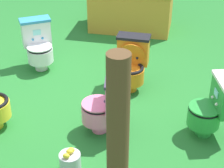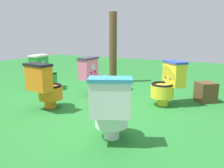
{
  "view_description": "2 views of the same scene",
  "coord_description": "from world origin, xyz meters",
  "px_view_note": "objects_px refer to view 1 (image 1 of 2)",
  "views": [
    {
      "loc": [
        0.79,
        -4.25,
        2.88
      ],
      "look_at": [
        0.35,
        -0.14,
        0.34
      ],
      "focal_mm": 63.35,
      "sensor_mm": 36.0,
      "label": 1
    },
    {
      "loc": [
        -1.89,
        2.73,
        1.14
      ],
      "look_at": [
        -0.17,
        -0.42,
        0.32
      ],
      "focal_mm": 35.05,
      "sensor_mm": 36.0,
      "label": 2
    }
  ],
  "objects_px": {
    "toilet_pink": "(105,104)",
    "lemon_bucket": "(70,162)",
    "vendor_table": "(131,7)",
    "toilet_orange": "(132,63)",
    "toilet_white": "(38,44)",
    "wooden_post": "(118,146)",
    "toilet_green": "(213,107)"
  },
  "relations": [
    {
      "from": "vendor_table",
      "to": "lemon_bucket",
      "type": "bearing_deg",
      "value": -95.76
    },
    {
      "from": "toilet_pink",
      "to": "lemon_bucket",
      "type": "height_order",
      "value": "toilet_pink"
    },
    {
      "from": "toilet_orange",
      "to": "toilet_green",
      "type": "height_order",
      "value": "same"
    },
    {
      "from": "toilet_white",
      "to": "wooden_post",
      "type": "height_order",
      "value": "wooden_post"
    },
    {
      "from": "toilet_orange",
      "to": "vendor_table",
      "type": "relative_size",
      "value": 0.47
    },
    {
      "from": "toilet_pink",
      "to": "lemon_bucket",
      "type": "distance_m",
      "value": 0.8
    },
    {
      "from": "toilet_pink",
      "to": "toilet_green",
      "type": "xyz_separation_m",
      "value": [
        1.2,
        0.07,
        0.0
      ]
    },
    {
      "from": "toilet_orange",
      "to": "toilet_white",
      "type": "relative_size",
      "value": 1.0
    },
    {
      "from": "toilet_green",
      "to": "toilet_white",
      "type": "xyz_separation_m",
      "value": [
        -2.35,
        1.35,
        0.0
      ]
    },
    {
      "from": "toilet_green",
      "to": "wooden_post",
      "type": "xyz_separation_m",
      "value": [
        -0.95,
        -1.3,
        0.45
      ]
    },
    {
      "from": "wooden_post",
      "to": "lemon_bucket",
      "type": "height_order",
      "value": "wooden_post"
    },
    {
      "from": "lemon_bucket",
      "to": "toilet_orange",
      "type": "bearing_deg",
      "value": 73.21
    },
    {
      "from": "toilet_pink",
      "to": "toilet_orange",
      "type": "xyz_separation_m",
      "value": [
        0.23,
        0.99,
        0.0
      ]
    },
    {
      "from": "toilet_white",
      "to": "toilet_pink",
      "type": "bearing_deg",
      "value": 103.55
    },
    {
      "from": "toilet_pink",
      "to": "toilet_white",
      "type": "bearing_deg",
      "value": 36.85
    },
    {
      "from": "toilet_white",
      "to": "toilet_orange",
      "type": "bearing_deg",
      "value": 137.16
    },
    {
      "from": "lemon_bucket",
      "to": "vendor_table",
      "type": "bearing_deg",
      "value": 84.24
    },
    {
      "from": "wooden_post",
      "to": "toilet_green",
      "type": "bearing_deg",
      "value": 53.84
    },
    {
      "from": "toilet_white",
      "to": "wooden_post",
      "type": "xyz_separation_m",
      "value": [
        1.4,
        -2.65,
        0.45
      ]
    },
    {
      "from": "wooden_post",
      "to": "toilet_pink",
      "type": "bearing_deg",
      "value": 101.49
    },
    {
      "from": "toilet_white",
      "to": "toilet_green",
      "type": "bearing_deg",
      "value": 124.53
    },
    {
      "from": "toilet_white",
      "to": "vendor_table",
      "type": "relative_size",
      "value": 0.47
    },
    {
      "from": "toilet_orange",
      "to": "wooden_post",
      "type": "height_order",
      "value": "wooden_post"
    },
    {
      "from": "toilet_orange",
      "to": "vendor_table",
      "type": "bearing_deg",
      "value": -79.8
    },
    {
      "from": "toilet_orange",
      "to": "vendor_table",
      "type": "xyz_separation_m",
      "value": [
        -0.13,
        2.03,
        0.02
      ]
    },
    {
      "from": "toilet_green",
      "to": "vendor_table",
      "type": "relative_size",
      "value": 0.47
    },
    {
      "from": "vendor_table",
      "to": "wooden_post",
      "type": "relative_size",
      "value": 0.94
    },
    {
      "from": "vendor_table",
      "to": "wooden_post",
      "type": "height_order",
      "value": "wooden_post"
    },
    {
      "from": "toilet_green",
      "to": "toilet_white",
      "type": "relative_size",
      "value": 1.0
    },
    {
      "from": "toilet_white",
      "to": "vendor_table",
      "type": "height_order",
      "value": "vendor_table"
    },
    {
      "from": "toilet_white",
      "to": "lemon_bucket",
      "type": "distance_m",
      "value": 2.31
    },
    {
      "from": "toilet_green",
      "to": "wooden_post",
      "type": "distance_m",
      "value": 1.67
    }
  ]
}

